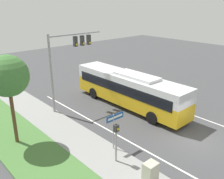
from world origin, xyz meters
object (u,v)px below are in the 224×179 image
bus (129,88)px  utility_cabinet (150,173)px  pedestrian_signal (116,137)px  street_sign (114,124)px  signal_gantry (68,54)px

bus → utility_cabinet: (-6.72, -8.16, -1.10)m
bus → pedestrian_signal: size_ratio=4.70×
pedestrian_signal → street_sign: bearing=51.6°
signal_gantry → utility_cabinet: bearing=-102.5°
signal_gantry → utility_cabinet: 12.65m
pedestrian_signal → utility_cabinet: (0.08, -2.62, -1.09)m
bus → street_sign: (-5.89, -4.40, 0.07)m
bus → street_sign: bearing=-143.3°
signal_gantry → bus: bearing=-39.8°
bus → utility_cabinet: 10.63m
signal_gantry → street_sign: 8.63m
bus → utility_cabinet: size_ratio=10.22×
pedestrian_signal → utility_cabinet: size_ratio=2.17×
street_sign → utility_cabinet: 4.03m
street_sign → pedestrian_signal: bearing=-128.4°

